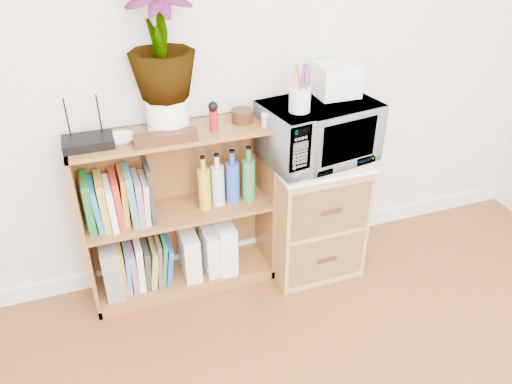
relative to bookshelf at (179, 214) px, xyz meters
name	(u,v)px	position (x,y,z in m)	size (l,w,h in m)	color
skirting_board	(235,248)	(0.35, 0.14, -0.42)	(4.00, 0.02, 0.10)	white
bookshelf	(179,214)	(0.00, 0.00, 0.00)	(1.00, 0.30, 0.95)	brown
wicker_unit	(311,214)	(0.75, -0.08, -0.12)	(0.50, 0.45, 0.70)	#9E7542
microwave	(318,132)	(0.75, -0.08, 0.40)	(0.57, 0.39, 0.31)	white
pen_cup	(300,100)	(0.61, -0.15, 0.62)	(0.10, 0.10, 0.12)	silver
small_appliance	(337,80)	(0.87, -0.01, 0.64)	(0.21, 0.18, 0.17)	white
router	(88,142)	(-0.39, -0.02, 0.50)	(0.23, 0.16, 0.04)	black
white_bowl	(120,139)	(-0.24, -0.03, 0.49)	(0.13, 0.13, 0.03)	white
plant_pot	(168,115)	(-0.01, 0.02, 0.56)	(0.20, 0.20, 0.17)	white
potted_plant	(160,39)	(-0.01, 0.02, 0.92)	(0.31, 0.31, 0.55)	#2B6C30
trinket_box	(166,138)	(-0.04, -0.10, 0.50)	(0.29, 0.07, 0.05)	#33180D
kokeshi_doll	(214,120)	(0.20, -0.04, 0.53)	(0.04, 0.04, 0.10)	maroon
wooden_bowl	(242,116)	(0.37, 0.01, 0.51)	(0.11, 0.11, 0.06)	#32190D
paint_jars	(271,121)	(0.48, -0.09, 0.50)	(0.10, 0.04, 0.05)	pink
file_box	(111,266)	(-0.39, 0.00, -0.25)	(0.09, 0.25, 0.31)	gray
magazine_holder_left	(189,253)	(0.03, -0.01, -0.27)	(0.09, 0.22, 0.28)	silver
magazine_holder_mid	(211,249)	(0.16, -0.01, -0.27)	(0.09, 0.22, 0.27)	silver
magazine_holder_right	(224,244)	(0.24, -0.01, -0.25)	(0.10, 0.24, 0.31)	white
cookbooks	(119,199)	(-0.30, 0.00, 0.16)	(0.33, 0.20, 0.30)	#1A6525
liquor_bottles	(232,177)	(0.30, 0.00, 0.17)	(0.39, 0.07, 0.31)	gold
lower_books	(144,263)	(-0.22, 0.00, -0.28)	(0.29, 0.19, 0.29)	#B88020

